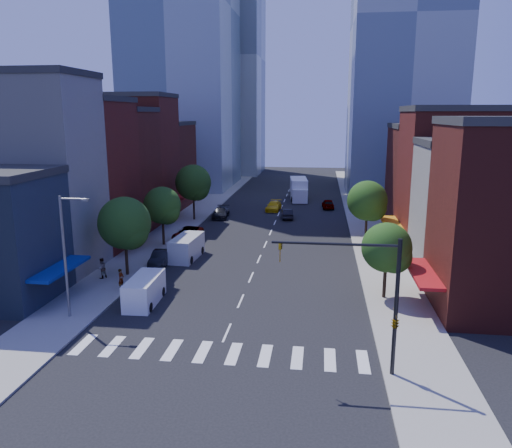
# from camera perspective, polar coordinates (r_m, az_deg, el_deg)

# --- Properties ---
(ground) EXTENTS (220.00, 220.00, 0.00)m
(ground) POSITION_cam_1_polar(r_m,az_deg,el_deg) (35.26, -3.34, -12.30)
(ground) COLOR black
(ground) RESTS_ON ground
(sidewalk_left) EXTENTS (5.00, 120.00, 0.15)m
(sidewalk_left) POSITION_cam_1_polar(r_m,az_deg,el_deg) (75.26, -7.06, 1.13)
(sidewalk_left) COLOR gray
(sidewalk_left) RESTS_ON ground
(sidewalk_right) EXTENTS (5.00, 120.00, 0.15)m
(sidewalk_right) POSITION_cam_1_polar(r_m,az_deg,el_deg) (73.21, 12.26, 0.62)
(sidewalk_right) COLOR gray
(sidewalk_right) RESTS_ON ground
(crosswalk) EXTENTS (19.00, 3.00, 0.01)m
(crosswalk) POSITION_cam_1_polar(r_m,az_deg,el_deg) (32.61, -4.35, -14.47)
(crosswalk) COLOR silver
(crosswalk) RESTS_ON ground
(bldg_left_1) EXTENTS (12.00, 8.00, 18.00)m
(bldg_left_1) POSITION_cam_1_polar(r_m,az_deg,el_deg) (51.52, -24.50, 4.94)
(bldg_left_1) COLOR #B5B2A7
(bldg_left_1) RESTS_ON ground
(bldg_left_2) EXTENTS (12.00, 9.00, 16.00)m
(bldg_left_2) POSITION_cam_1_polar(r_m,az_deg,el_deg) (58.97, -20.11, 5.14)
(bldg_left_2) COLOR maroon
(bldg_left_2) RESTS_ON ground
(bldg_left_3) EXTENTS (12.00, 8.00, 15.00)m
(bldg_left_3) POSITION_cam_1_polar(r_m,az_deg,el_deg) (66.63, -16.74, 5.70)
(bldg_left_3) COLOR #531A14
(bldg_left_3) RESTS_ON ground
(bldg_left_4) EXTENTS (12.00, 9.00, 17.00)m
(bldg_left_4) POSITION_cam_1_polar(r_m,az_deg,el_deg) (74.34, -14.13, 7.28)
(bldg_left_4) COLOR maroon
(bldg_left_4) RESTS_ON ground
(bldg_left_5) EXTENTS (12.00, 10.00, 13.00)m
(bldg_left_5) POSITION_cam_1_polar(r_m,az_deg,el_deg) (83.40, -11.68, 6.54)
(bldg_left_5) COLOR #531A14
(bldg_left_5) RESTS_ON ground
(bldg_right_1) EXTENTS (12.00, 8.00, 12.00)m
(bldg_right_1) POSITION_cam_1_polar(r_m,az_deg,el_deg) (49.54, 24.77, 1.13)
(bldg_right_1) COLOR #B5B2A7
(bldg_right_1) RESTS_ON ground
(bldg_right_2) EXTENTS (12.00, 10.00, 15.00)m
(bldg_right_2) POSITION_cam_1_polar(r_m,az_deg,el_deg) (57.85, 22.32, 4.33)
(bldg_right_2) COLOR maroon
(bldg_right_2) RESTS_ON ground
(bldg_right_3) EXTENTS (12.00, 10.00, 13.00)m
(bldg_right_3) POSITION_cam_1_polar(r_m,az_deg,el_deg) (67.61, 20.14, 4.70)
(bldg_right_3) COLOR #531A14
(bldg_right_3) RESTS_ON ground
(tower_nw) EXTENTS (20.00, 22.00, 70.00)m
(tower_nw) POSITION_cam_1_polar(r_m,az_deg,el_deg) (107.18, -8.64, 23.23)
(tower_nw) COLOR #8C99A8
(tower_nw) RESTS_ON ground
(tower_ne) EXTENTS (18.00, 20.00, 60.00)m
(tower_ne) POSITION_cam_1_polar(r_m,az_deg,el_deg) (95.68, 16.82, 21.15)
(tower_ne) COLOR #9EA5AD
(tower_ne) RESTS_ON ground
(tower_far_w) EXTENTS (18.00, 18.00, 56.00)m
(tower_far_w) POSITION_cam_1_polar(r_m,az_deg,el_deg) (129.39, -3.55, 18.33)
(tower_far_w) COLOR #9EA5AD
(tower_far_w) RESTS_ON ground
(traffic_signal) EXTENTS (7.24, 2.24, 8.00)m
(traffic_signal) POSITION_cam_1_polar(r_m,az_deg,el_deg) (29.20, 14.62, -9.25)
(traffic_signal) COLOR black
(traffic_signal) RESTS_ON sidewalk_right
(streetlight) EXTENTS (2.25, 0.25, 9.00)m
(streetlight) POSITION_cam_1_polar(r_m,az_deg,el_deg) (38.25, -20.83, -2.72)
(streetlight) COLOR slate
(streetlight) RESTS_ON sidewalk_left
(tree_left_near) EXTENTS (4.80, 4.80, 7.30)m
(tree_left_near) POSITION_cam_1_polar(r_m,az_deg,el_deg) (46.87, -14.65, -0.12)
(tree_left_near) COLOR black
(tree_left_near) RESTS_ON sidewalk_left
(tree_left_mid) EXTENTS (4.20, 4.20, 6.65)m
(tree_left_mid) POSITION_cam_1_polar(r_m,az_deg,el_deg) (57.07, -10.54, 1.93)
(tree_left_mid) COLOR black
(tree_left_mid) RESTS_ON sidewalk_left
(tree_left_far) EXTENTS (5.00, 5.00, 7.75)m
(tree_left_far) POSITION_cam_1_polar(r_m,az_deg,el_deg) (70.24, -7.08, 4.56)
(tree_left_far) COLOR black
(tree_left_far) RESTS_ON sidewalk_left
(tree_right_near) EXTENTS (4.00, 4.00, 6.20)m
(tree_right_near) POSITION_cam_1_polar(r_m,az_deg,el_deg) (41.13, 14.91, -2.85)
(tree_right_near) COLOR black
(tree_right_near) RESTS_ON sidewalk_right
(tree_right_far) EXTENTS (4.60, 4.60, 7.20)m
(tree_right_far) POSITION_cam_1_polar(r_m,az_deg,el_deg) (58.47, 12.75, 2.42)
(tree_right_far) COLOR black
(tree_right_far) RESTS_ON sidewalk_right
(parked_car_front) EXTENTS (1.94, 4.03, 1.33)m
(parked_car_front) POSITION_cam_1_polar(r_m,az_deg,el_deg) (45.26, -11.97, -5.96)
(parked_car_front) COLOR #A9A9AE
(parked_car_front) RESTS_ON ground
(parked_car_second) EXTENTS (1.78, 4.47, 1.45)m
(parked_car_second) POSITION_cam_1_polar(r_m,az_deg,el_deg) (50.70, -10.86, -3.83)
(parked_car_second) COLOR black
(parked_car_second) RESTS_ON ground
(parked_car_third) EXTENTS (3.07, 5.60, 1.49)m
(parked_car_third) POSITION_cam_1_polar(r_m,az_deg,el_deg) (60.26, -7.82, -1.09)
(parked_car_third) COLOR #999999
(parked_car_third) RESTS_ON ground
(parked_car_rear) EXTENTS (2.33, 5.25, 1.50)m
(parked_car_rear) POSITION_cam_1_polar(r_m,az_deg,el_deg) (72.50, -4.03, 1.30)
(parked_car_rear) COLOR black
(parked_car_rear) RESTS_ON ground
(cargo_van_near) EXTENTS (2.24, 5.18, 2.18)m
(cargo_van_near) POSITION_cam_1_polar(r_m,az_deg,el_deg) (40.74, -12.68, -7.47)
(cargo_van_near) COLOR white
(cargo_van_near) RESTS_ON ground
(cargo_van_far) EXTENTS (2.55, 5.68, 2.37)m
(cargo_van_far) POSITION_cam_1_polar(r_m,az_deg,el_deg) (52.29, -7.97, -2.71)
(cargo_van_far) COLOR silver
(cargo_van_far) RESTS_ON ground
(taxi) EXTENTS (2.39, 5.10, 1.44)m
(taxi) POSITION_cam_1_polar(r_m,az_deg,el_deg) (77.73, 2.04, 2.07)
(taxi) COLOR yellow
(taxi) RESTS_ON ground
(traffic_car_oncoming) EXTENTS (2.03, 4.42, 1.40)m
(traffic_car_oncoming) POSITION_cam_1_polar(r_m,az_deg,el_deg) (71.96, 3.59, 1.19)
(traffic_car_oncoming) COLOR black
(traffic_car_oncoming) RESTS_ON ground
(traffic_car_far) EXTENTS (2.01, 4.50, 1.50)m
(traffic_car_far) POSITION_cam_1_polar(r_m,az_deg,el_deg) (80.26, 8.23, 2.30)
(traffic_car_far) COLOR #999999
(traffic_car_far) RESTS_ON ground
(box_truck) EXTENTS (3.55, 9.33, 3.67)m
(box_truck) POSITION_cam_1_polar(r_m,az_deg,el_deg) (87.86, 4.91, 3.91)
(box_truck) COLOR white
(box_truck) RESTS_ON ground
(pedestrian_near) EXTENTS (0.51, 0.69, 1.76)m
(pedestrian_near) POSITION_cam_1_polar(r_m,az_deg,el_deg) (44.20, -15.17, -6.08)
(pedestrian_near) COLOR #999999
(pedestrian_near) RESTS_ON sidewalk_left
(pedestrian_far) EXTENTS (1.06, 1.14, 1.87)m
(pedestrian_far) POSITION_cam_1_polar(r_m,az_deg,el_deg) (47.44, -17.22, -4.86)
(pedestrian_far) COLOR #999999
(pedestrian_far) RESTS_ON sidewalk_left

